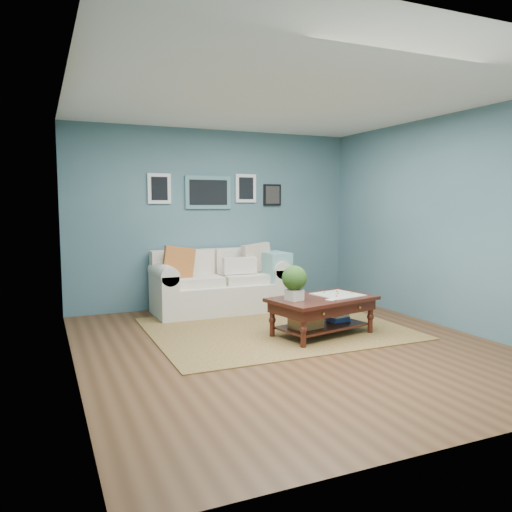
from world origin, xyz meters
TOP-DOWN VIEW (x-y plane):
  - room_shell at (-0.00, 0.06)m, footprint 5.00×5.02m
  - area_rug at (0.19, 0.75)m, footprint 3.09×2.47m
  - loveseat at (-0.03, 2.03)m, footprint 1.96×0.89m
  - coffee_table at (0.50, 0.23)m, footprint 1.37×0.97m

SIDE VIEW (x-z plane):
  - area_rug at x=0.19m, z-range 0.00..0.01m
  - coffee_table at x=0.50m, z-range -0.05..0.82m
  - loveseat at x=-0.03m, z-range -0.09..0.91m
  - room_shell at x=0.00m, z-range 0.01..2.71m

